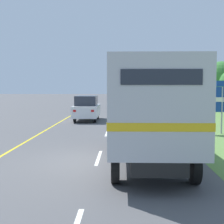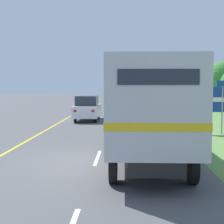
{
  "view_description": "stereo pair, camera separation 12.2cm",
  "coord_description": "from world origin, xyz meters",
  "px_view_note": "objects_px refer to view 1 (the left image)",
  "views": [
    {
      "loc": [
        0.87,
        -11.81,
        2.64
      ],
      "look_at": [
        0.3,
        7.09,
        1.2
      ],
      "focal_mm": 55.0,
      "sensor_mm": 36.0,
      "label": 1
    },
    {
      "loc": [
        0.99,
        -11.81,
        2.64
      ],
      "look_at": [
        0.3,
        7.09,
        1.2
      ],
      "focal_mm": 55.0,
      "sensor_mm": 36.0,
      "label": 2
    }
  ],
  "objects_px": {
    "highway_sign": "(210,101)",
    "lead_car_white": "(87,108)",
    "roadside_tree_far": "(221,77)",
    "horse_trailer_truck": "(149,107)",
    "lead_car_black_ahead": "(128,100)"
  },
  "relations": [
    {
      "from": "lead_car_white",
      "to": "roadside_tree_far",
      "type": "relative_size",
      "value": 0.84
    },
    {
      "from": "horse_trailer_truck",
      "to": "lead_car_white",
      "type": "xyz_separation_m",
      "value": [
        -3.59,
        14.38,
        -0.97
      ]
    },
    {
      "from": "lead_car_white",
      "to": "lead_car_black_ahead",
      "type": "bearing_deg",
      "value": 77.87
    },
    {
      "from": "horse_trailer_truck",
      "to": "lead_car_white",
      "type": "height_order",
      "value": "horse_trailer_truck"
    },
    {
      "from": "horse_trailer_truck",
      "to": "lead_car_white",
      "type": "bearing_deg",
      "value": 104.02
    },
    {
      "from": "lead_car_black_ahead",
      "to": "roadside_tree_far",
      "type": "relative_size",
      "value": 0.82
    },
    {
      "from": "roadside_tree_far",
      "to": "highway_sign",
      "type": "bearing_deg",
      "value": -107.51
    },
    {
      "from": "horse_trailer_truck",
      "to": "roadside_tree_far",
      "type": "relative_size",
      "value": 1.5
    },
    {
      "from": "highway_sign",
      "to": "lead_car_white",
      "type": "bearing_deg",
      "value": 137.53
    },
    {
      "from": "lead_car_black_ahead",
      "to": "roadside_tree_far",
      "type": "height_order",
      "value": "roadside_tree_far"
    },
    {
      "from": "lead_car_black_ahead",
      "to": "roadside_tree_far",
      "type": "bearing_deg",
      "value": -23.69
    },
    {
      "from": "horse_trailer_truck",
      "to": "highway_sign",
      "type": "relative_size",
      "value": 2.72
    },
    {
      "from": "lead_car_black_ahead",
      "to": "horse_trailer_truck",
      "type": "bearing_deg",
      "value": -89.73
    },
    {
      "from": "highway_sign",
      "to": "roadside_tree_far",
      "type": "relative_size",
      "value": 0.55
    },
    {
      "from": "roadside_tree_far",
      "to": "lead_car_black_ahead",
      "type": "bearing_deg",
      "value": 156.31
    }
  ]
}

